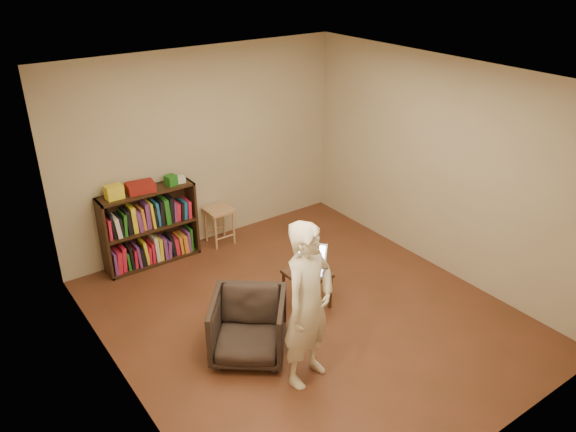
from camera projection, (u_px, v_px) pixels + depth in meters
floor at (306, 315)px, 6.21m from camera, size 4.50×4.50×0.00m
ceiling at (311, 80)px, 5.06m from camera, size 4.50×4.50×0.00m
wall_back at (203, 149)px, 7.28m from camera, size 4.00×0.00×4.00m
wall_left at (115, 271)px, 4.59m from camera, size 0.00×4.50×4.50m
wall_right at (441, 168)px, 6.68m from camera, size 0.00×4.50×4.50m
bookshelf at (150, 231)px, 7.08m from camera, size 1.20×0.30×1.00m
box_yellow at (114, 192)px, 6.57m from camera, size 0.20×0.15×0.16m
red_cloth at (141, 187)px, 6.77m from camera, size 0.35×0.28×0.11m
box_green at (171, 180)px, 6.95m from camera, size 0.15×0.15×0.13m
box_white at (180, 179)px, 7.03m from camera, size 0.11×0.11×0.08m
stool at (219, 215)px, 7.54m from camera, size 0.35×0.35×0.51m
armchair at (249, 327)px, 5.50m from camera, size 1.00×1.00×0.66m
side_table at (307, 278)px, 6.22m from camera, size 0.43×0.43×0.44m
laptop at (310, 263)px, 6.25m from camera, size 0.50×0.50×0.23m
person at (308, 305)px, 4.99m from camera, size 0.68×0.54×1.63m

